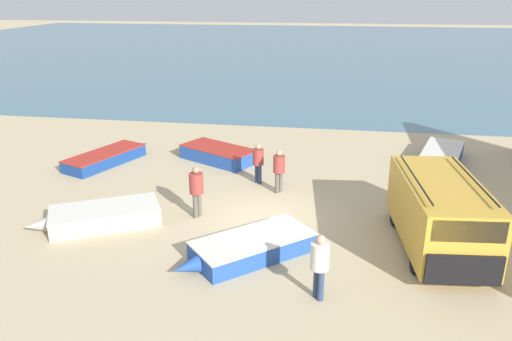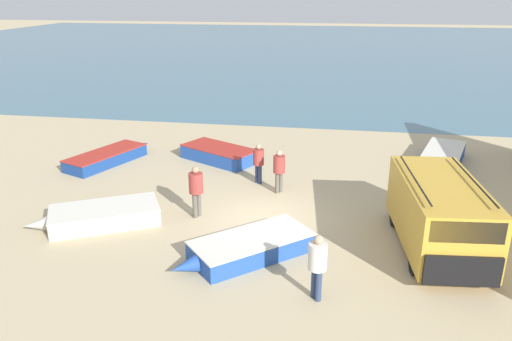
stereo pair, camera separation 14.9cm
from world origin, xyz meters
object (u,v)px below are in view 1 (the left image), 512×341
at_px(parked_van, 440,212).
at_px(fisherman_1, 279,167).
at_px(fishing_rowboat_2, 441,157).
at_px(fishing_rowboat_4, 102,216).
at_px(fishing_rowboat_1, 250,247).
at_px(fishing_rowboat_0, 107,157).
at_px(fisherman_0, 258,160).
at_px(fisherman_3, 196,187).
at_px(fishing_rowboat_3, 216,153).
at_px(fisherman_2, 320,261).

xyz_separation_m(parked_van, fisherman_1, (-5.18, 3.58, -0.17)).
height_order(fishing_rowboat_2, fisherman_1, fisherman_1).
distance_m(parked_van, fishing_rowboat_4, 10.68).
bearing_deg(fishing_rowboat_1, fishing_rowboat_0, -84.01).
xyz_separation_m(fishing_rowboat_2, fisherman_0, (-7.64, -3.51, 0.65)).
bearing_deg(fisherman_3, parked_van, 19.94).
bearing_deg(fishing_rowboat_0, parked_van, -91.57).
height_order(parked_van, fishing_rowboat_2, parked_van).
xyz_separation_m(parked_van, fisherman_0, (-6.10, 4.40, -0.20)).
bearing_deg(fishing_rowboat_0, fisherman_1, -83.19).
distance_m(fishing_rowboat_0, fishing_rowboat_4, 6.37).
height_order(fishing_rowboat_0, fisherman_3, fisherman_3).
height_order(fisherman_0, fisherman_1, fisherman_1).
distance_m(fishing_rowboat_3, fisherman_0, 3.50).
bearing_deg(fishing_rowboat_3, fishing_rowboat_4, 100.71).
relative_size(fishing_rowboat_0, fishing_rowboat_2, 0.84).
height_order(fishing_rowboat_0, fisherman_1, fisherman_1).
relative_size(fishing_rowboat_3, fisherman_2, 2.31).
distance_m(fishing_rowboat_2, fisherman_0, 8.43).
distance_m(parked_van, fisherman_1, 6.30).
xyz_separation_m(fisherman_1, fisherman_2, (1.80, -6.76, 0.06)).
bearing_deg(fishing_rowboat_3, fishing_rowboat_0, 42.03).
bearing_deg(parked_van, fisherman_1, -130.11).
bearing_deg(fishing_rowboat_1, fisherman_0, -124.79).
distance_m(fisherman_0, fisherman_3, 3.76).
relative_size(fisherman_1, fisherman_2, 0.95).
distance_m(parked_van, fishing_rowboat_3, 10.95).
bearing_deg(fishing_rowboat_2, fisherman_2, 173.41).
height_order(parked_van, fishing_rowboat_1, parked_van).
relative_size(fishing_rowboat_4, fisherman_3, 2.34).
xyz_separation_m(fishing_rowboat_2, fisherman_1, (-6.72, -4.32, 0.68)).
bearing_deg(fisherman_3, fishing_rowboat_3, 124.60).
height_order(parked_van, fishing_rowboat_0, parked_van).
height_order(parked_van, fishing_rowboat_4, parked_van).
bearing_deg(fisherman_1, fishing_rowboat_4, 76.61).
distance_m(fishing_rowboat_3, fishing_rowboat_4, 7.36).
height_order(fishing_rowboat_1, fishing_rowboat_4, fishing_rowboat_4).
bearing_deg(fishing_rowboat_3, fishing_rowboat_2, -146.24).
relative_size(fishing_rowboat_2, fisherman_3, 3.00).
height_order(fishing_rowboat_0, fishing_rowboat_2, fishing_rowboat_2).
height_order(fishing_rowboat_4, fisherman_1, fisherman_1).
relative_size(fishing_rowboat_1, fisherman_0, 2.40).
bearing_deg(fishing_rowboat_3, fisherman_3, 125.51).
relative_size(fishing_rowboat_3, fisherman_1, 2.44).
height_order(fishing_rowboat_0, fishing_rowboat_3, fishing_rowboat_3).
height_order(fishing_rowboat_4, fisherman_0, fisherman_0).
distance_m(parked_van, fisherman_3, 7.73).
bearing_deg(fishing_rowboat_0, fisherman_3, -108.99).
distance_m(fishing_rowboat_1, fishing_rowboat_4, 5.35).
bearing_deg(fisherman_0, fishing_rowboat_3, 76.61).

